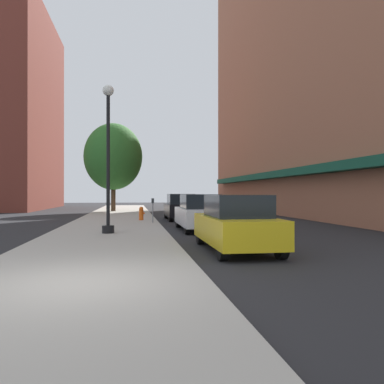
{
  "coord_description": "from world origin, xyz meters",
  "views": [
    {
      "loc": [
        0.97,
        -7.12,
        1.71
      ],
      "look_at": [
        5.38,
        21.41,
        1.79
      ],
      "focal_mm": 36.16,
      "sensor_mm": 36.0,
      "label": 1
    }
  ],
  "objects_px": {
    "fire_hydrant": "(141,213)",
    "parking_meter_near": "(153,207)",
    "tree_near": "(113,157)",
    "car_yellow": "(236,224)",
    "car_black": "(180,207)",
    "car_white": "(200,213)",
    "lamppost": "(108,156)"
  },
  "relations": [
    {
      "from": "fire_hydrant",
      "to": "parking_meter_near",
      "type": "bearing_deg",
      "value": -75.6
    },
    {
      "from": "fire_hydrant",
      "to": "tree_near",
      "type": "xyz_separation_m",
      "value": [
        -2.19,
        11.83,
        4.41
      ]
    },
    {
      "from": "tree_near",
      "to": "fire_hydrant",
      "type": "bearing_deg",
      "value": -79.51
    },
    {
      "from": "fire_hydrant",
      "to": "car_yellow",
      "type": "relative_size",
      "value": 0.18
    },
    {
      "from": "tree_near",
      "to": "car_black",
      "type": "distance_m",
      "value": 12.1
    },
    {
      "from": "parking_meter_near",
      "to": "car_white",
      "type": "bearing_deg",
      "value": -60.26
    },
    {
      "from": "lamppost",
      "to": "fire_hydrant",
      "type": "distance_m",
      "value": 7.9
    },
    {
      "from": "fire_hydrant",
      "to": "car_yellow",
      "type": "bearing_deg",
      "value": -78.07
    },
    {
      "from": "tree_near",
      "to": "car_yellow",
      "type": "distance_m",
      "value": 24.53
    },
    {
      "from": "lamppost",
      "to": "fire_hydrant",
      "type": "xyz_separation_m",
      "value": [
        1.47,
        7.28,
        -2.68
      ]
    },
    {
      "from": "fire_hydrant",
      "to": "car_black",
      "type": "xyz_separation_m",
      "value": [
        2.51,
        1.48,
        0.29
      ]
    },
    {
      "from": "fire_hydrant",
      "to": "car_white",
      "type": "relative_size",
      "value": 0.18
    },
    {
      "from": "lamppost",
      "to": "fire_hydrant",
      "type": "relative_size",
      "value": 7.47
    },
    {
      "from": "car_yellow",
      "to": "car_white",
      "type": "distance_m",
      "value": 6.29
    },
    {
      "from": "tree_near",
      "to": "car_white",
      "type": "xyz_separation_m",
      "value": [
        4.7,
        -17.43,
        -4.12
      ]
    },
    {
      "from": "fire_hydrant",
      "to": "tree_near",
      "type": "height_order",
      "value": "tree_near"
    },
    {
      "from": "lamppost",
      "to": "car_yellow",
      "type": "relative_size",
      "value": 1.37
    },
    {
      "from": "car_yellow",
      "to": "car_black",
      "type": "relative_size",
      "value": 1.0
    },
    {
      "from": "parking_meter_near",
      "to": "car_black",
      "type": "distance_m",
      "value": 4.15
    },
    {
      "from": "car_white",
      "to": "car_black",
      "type": "distance_m",
      "value": 7.08
    },
    {
      "from": "lamppost",
      "to": "parking_meter_near",
      "type": "relative_size",
      "value": 4.5
    },
    {
      "from": "fire_hydrant",
      "to": "car_yellow",
      "type": "distance_m",
      "value": 12.16
    },
    {
      "from": "fire_hydrant",
      "to": "car_black",
      "type": "bearing_deg",
      "value": 30.42
    },
    {
      "from": "parking_meter_near",
      "to": "car_white",
      "type": "distance_m",
      "value": 3.93
    },
    {
      "from": "car_white",
      "to": "fire_hydrant",
      "type": "bearing_deg",
      "value": 113.31
    },
    {
      "from": "car_yellow",
      "to": "car_white",
      "type": "height_order",
      "value": "same"
    },
    {
      "from": "parking_meter_near",
      "to": "lamppost",
      "type": "bearing_deg",
      "value": -111.79
    },
    {
      "from": "parking_meter_near",
      "to": "car_black",
      "type": "height_order",
      "value": "car_black"
    },
    {
      "from": "car_black",
      "to": "car_yellow",
      "type": "bearing_deg",
      "value": -91.45
    },
    {
      "from": "car_yellow",
      "to": "parking_meter_near",
      "type": "bearing_deg",
      "value": 99.33
    },
    {
      "from": "parking_meter_near",
      "to": "car_white",
      "type": "relative_size",
      "value": 0.3
    },
    {
      "from": "lamppost",
      "to": "car_black",
      "type": "bearing_deg",
      "value": 65.53
    }
  ]
}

